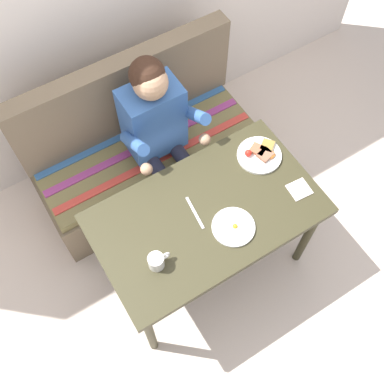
{
  "coord_description": "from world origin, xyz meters",
  "views": [
    {
      "loc": [
        -0.64,
        -0.89,
        2.9
      ],
      "look_at": [
        0.0,
        0.15,
        0.72
      ],
      "focal_mm": 43.53,
      "sensor_mm": 36.0,
      "label": 1
    }
  ],
  "objects_px": {
    "napkin": "(299,189)",
    "couch": "(144,152)",
    "coffee_mug": "(157,261)",
    "knife": "(195,213)",
    "table": "(207,219)",
    "person": "(159,130)",
    "plate_eggs": "(233,227)",
    "plate_breakfast": "(260,154)"
  },
  "relations": [
    {
      "from": "person",
      "to": "napkin",
      "type": "relative_size",
      "value": 10.88
    },
    {
      "from": "person",
      "to": "napkin",
      "type": "bearing_deg",
      "value": -58.79
    },
    {
      "from": "couch",
      "to": "plate_breakfast",
      "type": "distance_m",
      "value": 0.87
    },
    {
      "from": "couch",
      "to": "person",
      "type": "bearing_deg",
      "value": -74.17
    },
    {
      "from": "couch",
      "to": "plate_eggs",
      "type": "bearing_deg",
      "value": -85.74
    },
    {
      "from": "person",
      "to": "plate_eggs",
      "type": "distance_m",
      "value": 0.73
    },
    {
      "from": "couch",
      "to": "knife",
      "type": "relative_size",
      "value": 7.2
    },
    {
      "from": "plate_eggs",
      "to": "knife",
      "type": "height_order",
      "value": "plate_eggs"
    },
    {
      "from": "coffee_mug",
      "to": "napkin",
      "type": "relative_size",
      "value": 1.06
    },
    {
      "from": "coffee_mug",
      "to": "knife",
      "type": "xyz_separation_m",
      "value": [
        0.31,
        0.14,
        -0.04
      ]
    },
    {
      "from": "person",
      "to": "knife",
      "type": "bearing_deg",
      "value": -100.69
    },
    {
      "from": "person",
      "to": "table",
      "type": "bearing_deg",
      "value": -94.81
    },
    {
      "from": "table",
      "to": "coffee_mug",
      "type": "relative_size",
      "value": 10.17
    },
    {
      "from": "person",
      "to": "plate_breakfast",
      "type": "bearing_deg",
      "value": -48.41
    },
    {
      "from": "plate_eggs",
      "to": "napkin",
      "type": "xyz_separation_m",
      "value": [
        0.43,
        -0.0,
        -0.01
      ]
    },
    {
      "from": "person",
      "to": "napkin",
      "type": "xyz_separation_m",
      "value": [
        0.44,
        -0.73,
        -0.01
      ]
    },
    {
      "from": "couch",
      "to": "napkin",
      "type": "xyz_separation_m",
      "value": [
        0.49,
        -0.91,
        0.4
      ]
    },
    {
      "from": "plate_eggs",
      "to": "coffee_mug",
      "type": "height_order",
      "value": "coffee_mug"
    },
    {
      "from": "plate_eggs",
      "to": "knife",
      "type": "distance_m",
      "value": 0.21
    },
    {
      "from": "couch",
      "to": "knife",
      "type": "height_order",
      "value": "couch"
    },
    {
      "from": "coffee_mug",
      "to": "person",
      "type": "bearing_deg",
      "value": 59.53
    },
    {
      "from": "table",
      "to": "couch",
      "type": "height_order",
      "value": "couch"
    },
    {
      "from": "person",
      "to": "napkin",
      "type": "height_order",
      "value": "person"
    },
    {
      "from": "couch",
      "to": "coffee_mug",
      "type": "relative_size",
      "value": 12.2
    },
    {
      "from": "table",
      "to": "napkin",
      "type": "distance_m",
      "value": 0.52
    },
    {
      "from": "napkin",
      "to": "couch",
      "type": "bearing_deg",
      "value": 118.54
    },
    {
      "from": "couch",
      "to": "napkin",
      "type": "height_order",
      "value": "couch"
    },
    {
      "from": "table",
      "to": "knife",
      "type": "bearing_deg",
      "value": 150.75
    },
    {
      "from": "knife",
      "to": "couch",
      "type": "bearing_deg",
      "value": 91.66
    },
    {
      "from": "person",
      "to": "plate_breakfast",
      "type": "xyz_separation_m",
      "value": [
        0.39,
        -0.44,
        0.0
      ]
    },
    {
      "from": "couch",
      "to": "person",
      "type": "height_order",
      "value": "person"
    },
    {
      "from": "napkin",
      "to": "plate_eggs",
      "type": "bearing_deg",
      "value": 179.95
    },
    {
      "from": "plate_breakfast",
      "to": "knife",
      "type": "bearing_deg",
      "value": -167.14
    },
    {
      "from": "table",
      "to": "plate_breakfast",
      "type": "relative_size",
      "value": 4.82
    },
    {
      "from": "plate_breakfast",
      "to": "person",
      "type": "bearing_deg",
      "value": 131.59
    },
    {
      "from": "coffee_mug",
      "to": "plate_eggs",
      "type": "bearing_deg",
      "value": -4.28
    },
    {
      "from": "couch",
      "to": "person",
      "type": "relative_size",
      "value": 1.19
    },
    {
      "from": "person",
      "to": "knife",
      "type": "relative_size",
      "value": 6.06
    },
    {
      "from": "plate_breakfast",
      "to": "knife",
      "type": "height_order",
      "value": "plate_breakfast"
    },
    {
      "from": "plate_eggs",
      "to": "napkin",
      "type": "distance_m",
      "value": 0.43
    },
    {
      "from": "couch",
      "to": "person",
      "type": "xyz_separation_m",
      "value": [
        0.05,
        -0.17,
        0.41
      ]
    },
    {
      "from": "plate_eggs",
      "to": "knife",
      "type": "relative_size",
      "value": 1.12
    }
  ]
}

